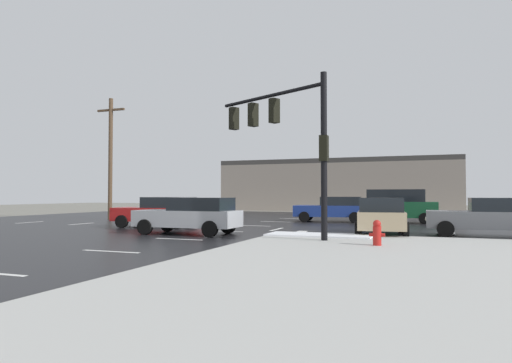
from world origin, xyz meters
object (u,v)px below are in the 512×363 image
sedan_silver (191,215)px  traffic_signal_mast (286,129)px  sedan_blue (333,209)px  fire_hydrant (377,233)px  sedan_grey (490,216)px  suv_green (396,205)px  sedan_red (160,211)px  utility_pole_far (110,156)px  sedan_tan (381,216)px

sedan_silver → traffic_signal_mast: bearing=168.9°
sedan_blue → sedan_silver: (-4.03, -11.19, 0.00)m
fire_hydrant → sedan_grey: 7.12m
sedan_grey → suv_green: bearing=-64.2°
traffic_signal_mast → sedan_blue: size_ratio=1.26×
suv_green → sedan_silver: suv_green is taller
sedan_blue → sedan_grey: same height
fire_hydrant → sedan_silver: size_ratio=0.17×
sedan_red → sedan_grey: 15.47m
sedan_red → utility_pole_far: size_ratio=0.56×
sedan_silver → utility_pole_far: 14.15m
utility_pole_far → sedan_red: bearing=-35.3°
traffic_signal_mast → sedan_silver: (-4.54, 0.88, -3.36)m
sedan_red → sedan_tan: bearing=169.5°
sedan_silver → sedan_blue: bearing=-109.9°
sedan_tan → utility_pole_far: 19.85m
sedan_blue → utility_pole_far: 15.57m
sedan_red → sedan_silver: bearing=132.2°
utility_pole_far → suv_green: bearing=10.3°
fire_hydrant → suv_green: bearing=90.8°
sedan_red → sedan_tan: 11.29m
suv_green → sedan_red: size_ratio=1.05×
sedan_blue → sedan_tan: (3.68, -8.90, 0.00)m
sedan_tan → sedan_red: bearing=79.5°
sedan_silver → utility_pole_far: (-10.86, 8.34, 3.56)m
suv_green → utility_pole_far: 19.28m
suv_green → utility_pole_far: size_ratio=0.58×
traffic_signal_mast → sedan_red: traffic_signal_mast is taller
sedan_red → suv_green: bearing=-149.1°
fire_hydrant → sedan_tan: (-0.32, 4.97, 0.32)m
suv_green → sedan_red: bearing=38.5°
utility_pole_far → traffic_signal_mast: bearing=-30.9°
traffic_signal_mast → sedan_grey: (7.38, 4.15, -3.36)m
traffic_signal_mast → fire_hydrant: size_ratio=7.41×
fire_hydrant → sedan_blue: 14.44m
sedan_blue → sedan_grey: (7.89, -7.91, 0.00)m
traffic_signal_mast → suv_green: (3.29, 12.61, -3.12)m
fire_hydrant → sedan_blue: size_ratio=0.17×
sedan_blue → sedan_red: bearing=40.8°
utility_pole_far → fire_hydrant: bearing=-30.3°
sedan_grey → sedan_silver: 12.36m
sedan_red → sedan_blue: (7.57, 8.02, 0.00)m
suv_green → sedan_grey: suv_green is taller
fire_hydrant → sedan_grey: size_ratio=0.17×
fire_hydrant → sedan_red: 12.97m
fire_hydrant → suv_green: suv_green is taller
fire_hydrant → utility_pole_far: (-18.89, 11.03, 3.87)m
sedan_blue → fire_hydrant: bearing=100.2°
traffic_signal_mast → utility_pole_far: 17.95m
sedan_silver → utility_pole_far: bearing=-37.6°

